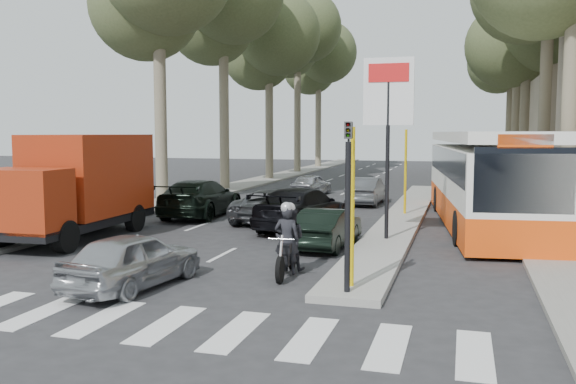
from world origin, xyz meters
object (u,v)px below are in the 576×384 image
red_truck (79,184)px  city_bus (485,176)px  dark_hatchback (328,228)px  motorcycle (288,241)px  silver_hatchback (133,259)px

red_truck → city_bus: size_ratio=0.47×
red_truck → city_bus: bearing=25.2°
dark_hatchback → motorcycle: 3.57m
dark_hatchback → red_truck: 8.08m
silver_hatchback → dark_hatchback: bearing=-110.3°
silver_hatchback → red_truck: bearing=-38.3°
dark_hatchback → motorcycle: bearing=90.6°
silver_hatchback → red_truck: 7.15m
city_bus → motorcycle: 10.43m
silver_hatchback → dark_hatchback: size_ratio=1.03×
city_bus → motorcycle: size_ratio=6.42×
red_truck → dark_hatchback: bearing=3.1°
red_truck → motorcycle: bearing=-22.1°
silver_hatchback → red_truck: size_ratio=0.58×
silver_hatchback → city_bus: size_ratio=0.27×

